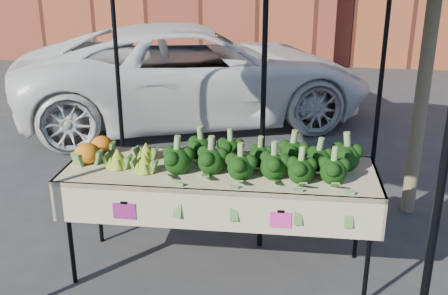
{
  "coord_description": "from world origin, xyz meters",
  "views": [
    {
      "loc": [
        0.54,
        -3.68,
        2.48
      ],
      "look_at": [
        -0.11,
        0.26,
        1.0
      ],
      "focal_mm": 42.95,
      "sensor_mm": 36.0,
      "label": 1
    }
  ],
  "objects": [
    {
      "name": "ground",
      "position": [
        0.0,
        0.0,
        0.0
      ],
      "size": [
        90.0,
        90.0,
        0.0
      ],
      "primitive_type": "plane",
      "color": "#2D2D30"
    },
    {
      "name": "table",
      "position": [
        -0.11,
        0.06,
        0.45
      ],
      "size": [
        2.43,
        0.9,
        0.9
      ],
      "color": "beige",
      "rests_on": "ground"
    },
    {
      "name": "canopy",
      "position": [
        -0.17,
        0.58,
        1.37
      ],
      "size": [
        3.16,
        3.16,
        2.74
      ],
      "primitive_type": null,
      "color": "black",
      "rests_on": "ground"
    },
    {
      "name": "broccoli_heap",
      "position": [
        0.22,
        0.09,
        1.03
      ],
      "size": [
        1.47,
        0.57,
        0.26
      ],
      "primitive_type": "ellipsoid",
      "color": "black",
      "rests_on": "table"
    },
    {
      "name": "romanesco_cluster",
      "position": [
        -0.77,
        0.05,
        1.0
      ],
      "size": [
        0.43,
        0.47,
        0.2
      ],
      "primitive_type": "ellipsoid",
      "color": "#9DAE2F",
      "rests_on": "table"
    },
    {
      "name": "cauliflower_pair",
      "position": [
        -1.14,
        0.13,
        0.99
      ],
      "size": [
        0.23,
        0.43,
        0.18
      ],
      "primitive_type": "ellipsoid",
      "color": "orange",
      "rests_on": "table"
    },
    {
      "name": "street_tree",
      "position": [
        1.58,
        1.42,
        1.91
      ],
      "size": [
        1.93,
        1.93,
        3.81
      ],
      "primitive_type": null,
      "color": "#1E4C14",
      "rests_on": "ground"
    }
  ]
}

